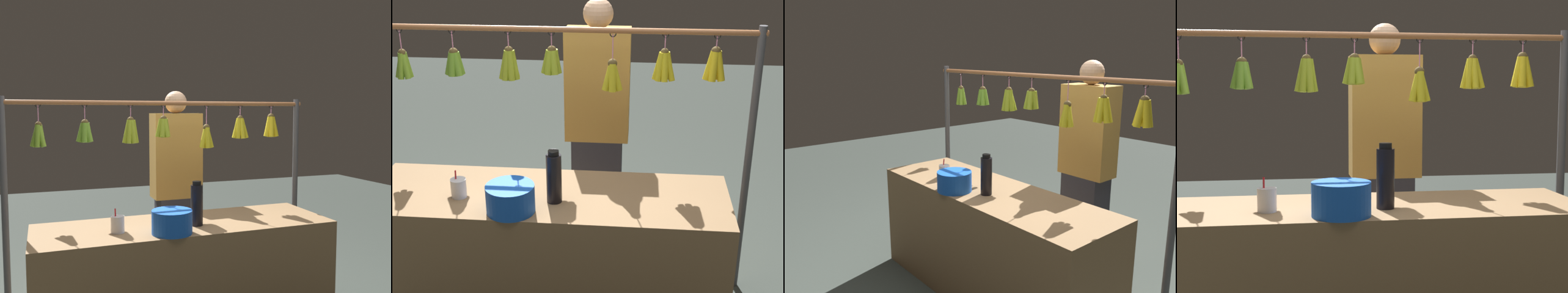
% 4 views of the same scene
% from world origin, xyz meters
% --- Properties ---
extents(display_rack, '(2.27, 0.13, 1.64)m').
position_xyz_m(display_rack, '(-0.03, -0.42, 1.22)').
color(display_rack, '#4C4C51').
rests_on(display_rack, ground).
extents(water_bottle, '(0.08, 0.08, 0.28)m').
position_xyz_m(water_bottle, '(-0.05, 0.08, 0.95)').
color(water_bottle, black).
rests_on(water_bottle, market_counter).
extents(blue_bucket, '(0.24, 0.24, 0.14)m').
position_xyz_m(blue_bucket, '(0.15, 0.20, 0.89)').
color(blue_bucket, blue).
rests_on(blue_bucket, market_counter).
extents(drink_cup, '(0.08, 0.08, 0.15)m').
position_xyz_m(drink_cup, '(0.45, 0.08, 0.87)').
color(drink_cup, silver).
rests_on(drink_cup, market_counter).
extents(vendor_person, '(0.41, 0.22, 1.71)m').
position_xyz_m(vendor_person, '(-0.20, -0.84, 0.85)').
color(vendor_person, '#2D2D38').
rests_on(vendor_person, ground).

